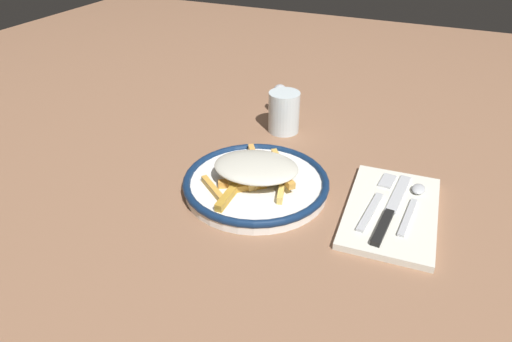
% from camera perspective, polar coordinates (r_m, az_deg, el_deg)
% --- Properties ---
extents(ground_plane, '(2.60, 2.60, 0.00)m').
position_cam_1_polar(ground_plane, '(0.81, 0.00, -2.37)').
color(ground_plane, '#8F654A').
extents(plate, '(0.26, 0.26, 0.03)m').
position_cam_1_polar(plate, '(0.80, 0.00, -1.55)').
color(plate, white).
rests_on(plate, ground_plane).
extents(fries_heap, '(0.17, 0.21, 0.04)m').
position_cam_1_polar(fries_heap, '(0.79, 0.02, -0.01)').
color(fries_heap, '#EAA44D').
rests_on(fries_heap, plate).
extents(napkin, '(0.16, 0.25, 0.01)m').
position_cam_1_polar(napkin, '(0.78, 16.49, -4.82)').
color(napkin, silver).
rests_on(napkin, ground_plane).
extents(fork, '(0.03, 0.18, 0.01)m').
position_cam_1_polar(fork, '(0.79, 14.82, -3.43)').
color(fork, silver).
rests_on(fork, napkin).
extents(knife, '(0.03, 0.21, 0.01)m').
position_cam_1_polar(knife, '(0.76, 16.26, -5.06)').
color(knife, black).
rests_on(knife, napkin).
extents(spoon, '(0.02, 0.15, 0.01)m').
position_cam_1_polar(spoon, '(0.80, 19.12, -3.37)').
color(spoon, silver).
rests_on(spoon, napkin).
extents(water_glass, '(0.07, 0.07, 0.09)m').
position_cam_1_polar(water_glass, '(0.99, 3.50, 7.34)').
color(water_glass, silver).
rests_on(water_glass, ground_plane).
extents(salt_shaker, '(0.03, 0.03, 0.07)m').
position_cam_1_polar(salt_shaker, '(1.08, 2.97, 8.93)').
color(salt_shaker, silver).
rests_on(salt_shaker, ground_plane).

